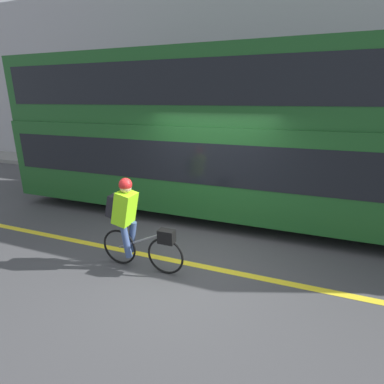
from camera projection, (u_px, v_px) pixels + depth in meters
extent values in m
plane|color=#424244|center=(187.00, 263.00, 5.25)|extent=(80.00, 80.00, 0.00)
cube|color=yellow|center=(186.00, 263.00, 5.22)|extent=(50.00, 0.14, 0.01)
cube|color=gray|center=(249.00, 179.00, 10.40)|extent=(60.00, 1.63, 0.16)
cube|color=#9E9EA3|center=(259.00, 80.00, 10.28)|extent=(60.00, 0.30, 6.75)
cylinder|color=black|center=(119.00, 182.00, 8.47)|extent=(0.98, 0.30, 0.98)
cube|color=#194C1E|center=(245.00, 165.00, 7.03)|extent=(11.50, 2.56, 1.92)
cube|color=black|center=(246.00, 155.00, 6.96)|extent=(11.04, 2.58, 0.85)
cube|color=#194C1E|center=(249.00, 88.00, 6.52)|extent=(11.50, 2.46, 1.51)
cube|color=black|center=(249.00, 84.00, 6.49)|extent=(11.04, 2.48, 0.85)
torus|color=black|center=(165.00, 256.00, 4.83)|extent=(0.64, 0.04, 0.64)
torus|color=black|center=(120.00, 247.00, 5.12)|extent=(0.64, 0.04, 0.64)
cylinder|color=slate|center=(141.00, 240.00, 4.92)|extent=(0.88, 0.03, 0.43)
cylinder|color=slate|center=(124.00, 236.00, 5.02)|extent=(0.03, 0.03, 0.47)
cube|color=black|center=(167.00, 237.00, 4.71)|extent=(0.26, 0.16, 0.22)
cube|color=#8CE019|center=(125.00, 208.00, 4.85)|extent=(0.37, 0.32, 0.58)
cube|color=black|center=(114.00, 205.00, 4.91)|extent=(0.21, 0.26, 0.38)
cylinder|color=#384C7A|center=(132.00, 237.00, 5.08)|extent=(0.21, 0.11, 0.57)
cylinder|color=#384C7A|center=(126.00, 241.00, 4.92)|extent=(0.19, 0.11, 0.57)
sphere|color=tan|center=(126.00, 187.00, 4.73)|extent=(0.19, 0.19, 0.19)
sphere|color=red|center=(125.00, 185.00, 4.72)|extent=(0.21, 0.21, 0.21)
cylinder|color=#59595B|center=(262.00, 145.00, 9.83)|extent=(0.07, 0.07, 2.28)
cube|color=red|center=(264.00, 116.00, 9.52)|extent=(0.36, 0.02, 0.36)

